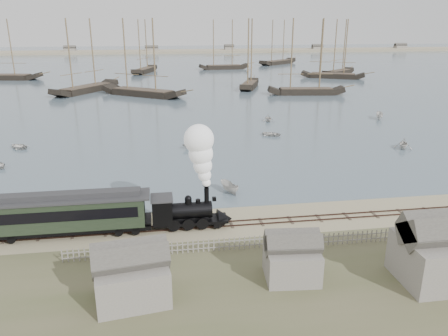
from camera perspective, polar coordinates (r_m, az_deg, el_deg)
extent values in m
plane|color=tan|center=(45.19, 1.83, -6.18)|extent=(600.00, 600.00, 0.00)
cube|color=#465665|center=(211.33, -6.75, 13.31)|extent=(600.00, 336.00, 0.06)
cube|color=#34211C|center=(42.93, 2.43, -7.43)|extent=(120.00, 0.08, 0.12)
cube|color=#34211C|center=(43.82, 2.18, -6.87)|extent=(120.00, 0.08, 0.12)
cube|color=#3C3026|center=(43.40, 2.31, -7.23)|extent=(120.00, 1.80, 0.06)
cube|color=tan|center=(291.06, -7.39, 14.68)|extent=(500.00, 20.00, 1.80)
cube|color=black|center=(42.51, -4.34, -6.81)|extent=(7.04, 2.07, 0.26)
cylinder|color=black|center=(42.05, -4.94, -5.56)|extent=(4.35, 1.55, 1.55)
cube|color=black|center=(41.91, -8.07, -5.46)|extent=(1.86, 2.28, 2.38)
cube|color=#2C2D2F|center=(41.43, -8.15, -3.89)|extent=(2.07, 2.49, 0.12)
cylinder|color=black|center=(41.66, -2.29, -3.66)|extent=(0.46, 0.46, 1.66)
sphere|color=black|center=(41.59, -4.70, -4.02)|extent=(0.66, 0.66, 0.66)
cone|color=black|center=(42.89, 0.11, -6.67)|extent=(1.45, 2.07, 2.07)
cube|color=black|center=(41.87, -1.30, -4.06)|extent=(0.36, 0.36, 0.36)
cube|color=black|center=(43.32, -19.68, -7.37)|extent=(15.23, 2.50, 0.38)
cube|color=black|center=(42.71, -19.90, -5.53)|extent=(14.14, 2.72, 2.72)
cube|color=black|center=(41.36, -20.28, -5.95)|extent=(13.05, 0.06, 0.98)
cube|color=black|center=(43.85, -19.61, -4.48)|extent=(13.05, 0.06, 0.98)
cube|color=#2C2D2F|center=(42.18, -20.11, -3.77)|extent=(15.23, 2.94, 0.20)
cube|color=#2C2D2F|center=(42.06, -20.15, -3.36)|extent=(13.59, 1.31, 0.49)
imported|color=beige|center=(44.97, -14.21, -6.29)|extent=(3.39, 4.49, 0.88)
imported|color=beige|center=(68.28, -4.27, 3.17)|extent=(3.06, 3.38, 1.56)
imported|color=beige|center=(50.59, 0.68, -2.57)|extent=(3.39, 2.37, 1.23)
imported|color=beige|center=(76.47, 6.26, 4.45)|extent=(3.77, 4.12, 0.70)
imported|color=beige|center=(73.64, 22.40, 2.97)|extent=(4.10, 3.97, 1.65)
imported|color=beige|center=(94.95, 19.63, 6.45)|extent=(3.71, 2.64, 1.34)
imported|color=beige|center=(75.73, -25.26, 2.62)|extent=(4.09, 4.16, 0.71)
imported|color=beige|center=(87.60, 5.81, 6.52)|extent=(2.87, 2.53, 1.43)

